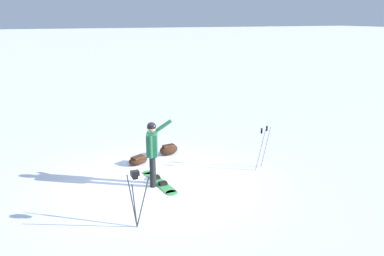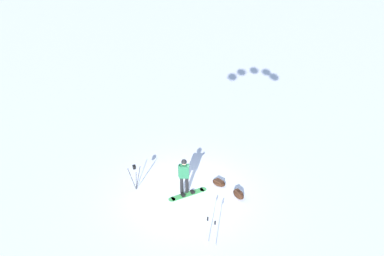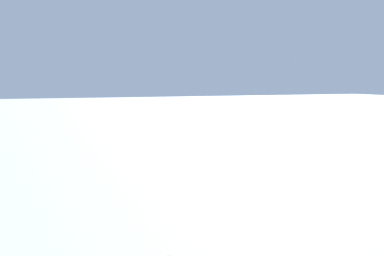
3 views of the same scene
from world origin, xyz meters
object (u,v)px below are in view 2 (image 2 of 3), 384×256
object	(u,v)px
snowboarder	(184,173)
gear_bag_small	(238,194)
ski_poles	(211,229)
gear_bag_large	(219,183)
camera_tripod	(135,172)
snowboard	(188,194)

from	to	relation	value
snowboarder	gear_bag_small	size ratio (longest dim) A/B	2.58
gear_bag_small	ski_poles	bearing A→B (deg)	42.57
gear_bag_large	camera_tripod	xyz separation A→B (m)	(3.40, -1.01, 0.76)
gear_bag_large	gear_bag_small	size ratio (longest dim) A/B	1.14
ski_poles	snowboarder	bearing A→B (deg)	-93.77
gear_bag_large	gear_bag_small	distance (m)	1.14
snowboard	gear_bag_small	bearing A→B (deg)	152.83
gear_bag_large	ski_poles	bearing A→B (deg)	59.75
ski_poles	gear_bag_large	bearing A→B (deg)	-120.25
gear_bag_large	ski_poles	distance (m)	3.59
camera_tripod	gear_bag_small	world-z (taller)	camera_tripod
gear_bag_small	camera_tripod	bearing A→B (deg)	-28.95
gear_bag_large	snowboarder	bearing A→B (deg)	-2.22
snowboarder	gear_bag_large	bearing A→B (deg)	177.78
snowboard	gear_bag_small	size ratio (longest dim) A/B	2.70
snowboarder	gear_bag_small	distance (m)	2.39
camera_tripod	ski_poles	world-z (taller)	ski_poles
gear_bag_small	ski_poles	world-z (taller)	ski_poles
camera_tripod	snowboarder	bearing A→B (deg)	152.54
camera_tripod	gear_bag_small	distance (m)	4.36
camera_tripod	gear_bag_small	size ratio (longest dim) A/B	1.89
camera_tripod	gear_bag_small	bearing A→B (deg)	151.05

